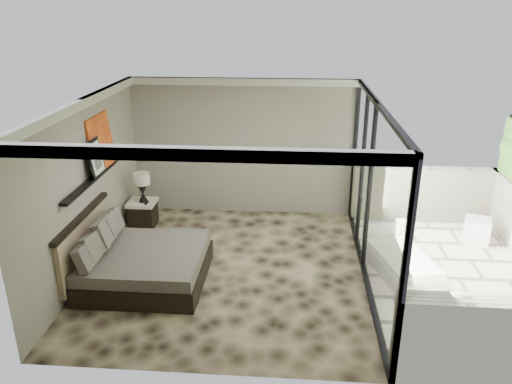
# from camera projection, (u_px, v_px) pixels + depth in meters

# --- Properties ---
(floor) EXTENTS (5.00, 5.00, 0.00)m
(floor) POSITION_uv_depth(u_px,v_px,m) (228.00, 269.00, 8.30)
(floor) COLOR black
(floor) RESTS_ON ground
(ceiling) EXTENTS (4.50, 5.00, 0.02)m
(ceiling) POSITION_uv_depth(u_px,v_px,m) (224.00, 103.00, 7.31)
(ceiling) COLOR silver
(ceiling) RESTS_ON back_wall
(back_wall) EXTENTS (4.50, 0.02, 2.80)m
(back_wall) POSITION_uv_depth(u_px,v_px,m) (243.00, 148.00, 10.12)
(back_wall) COLOR gray
(back_wall) RESTS_ON floor
(left_wall) EXTENTS (0.02, 5.00, 2.80)m
(left_wall) POSITION_uv_depth(u_px,v_px,m) (87.00, 187.00, 7.97)
(left_wall) COLOR gray
(left_wall) RESTS_ON floor
(glass_wall) EXTENTS (0.08, 5.00, 2.80)m
(glass_wall) POSITION_uv_depth(u_px,v_px,m) (372.00, 195.00, 7.64)
(glass_wall) COLOR white
(glass_wall) RESTS_ON floor
(terrace_slab) EXTENTS (3.00, 5.00, 0.12)m
(terrace_slab) POSITION_uv_depth(u_px,v_px,m) (458.00, 282.00, 8.05)
(terrace_slab) COLOR beige
(terrace_slab) RESTS_ON ground
(picture_ledge) EXTENTS (0.12, 2.20, 0.05)m
(picture_ledge) POSITION_uv_depth(u_px,v_px,m) (93.00, 179.00, 8.02)
(picture_ledge) COLOR black
(picture_ledge) RESTS_ON left_wall
(bed) EXTENTS (1.92, 1.86, 1.06)m
(bed) POSITION_uv_depth(u_px,v_px,m) (139.00, 262.00, 7.88)
(bed) COLOR black
(bed) RESTS_ON floor
(nightstand) EXTENTS (0.58, 0.58, 0.53)m
(nightstand) POSITION_uv_depth(u_px,v_px,m) (143.00, 213.00, 9.85)
(nightstand) COLOR black
(nightstand) RESTS_ON floor
(table_lamp) EXTENTS (0.32, 0.32, 0.58)m
(table_lamp) POSITION_uv_depth(u_px,v_px,m) (142.00, 184.00, 9.61)
(table_lamp) COLOR black
(table_lamp) RESTS_ON nightstand
(abstract_canvas) EXTENTS (0.13, 0.90, 0.90)m
(abstract_canvas) POSITION_uv_depth(u_px,v_px,m) (101.00, 142.00, 8.35)
(abstract_canvas) COLOR #A9310E
(abstract_canvas) RESTS_ON picture_ledge
(framed_print) EXTENTS (0.11, 0.50, 0.60)m
(framed_print) POSITION_uv_depth(u_px,v_px,m) (95.00, 158.00, 8.01)
(framed_print) COLOR black
(framed_print) RESTS_ON picture_ledge
(ottoman) EXTENTS (0.57, 0.57, 0.45)m
(ottoman) POSITION_uv_depth(u_px,v_px,m) (477.00, 230.00, 9.20)
(ottoman) COLOR silver
(ottoman) RESTS_ON terrace_slab
(lounger) EXTENTS (1.14, 1.69, 0.61)m
(lounger) POSITION_uv_depth(u_px,v_px,m) (400.00, 261.00, 8.20)
(lounger) COLOR silver
(lounger) RESTS_ON terrace_slab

